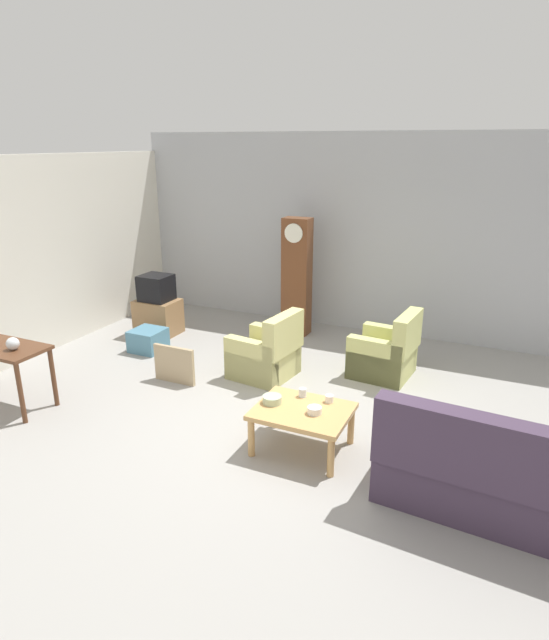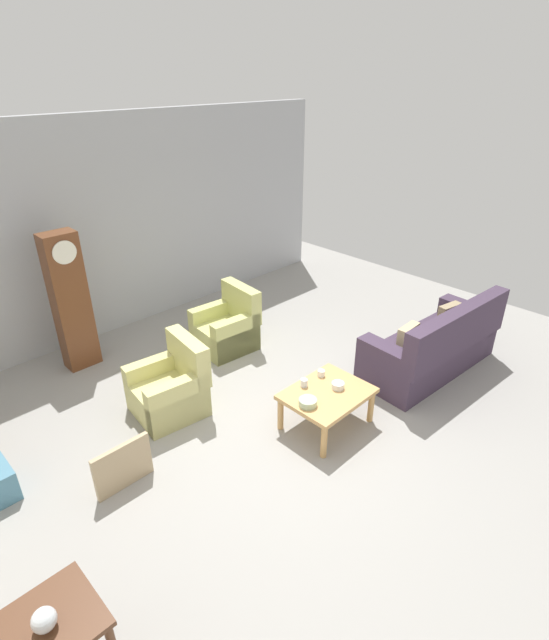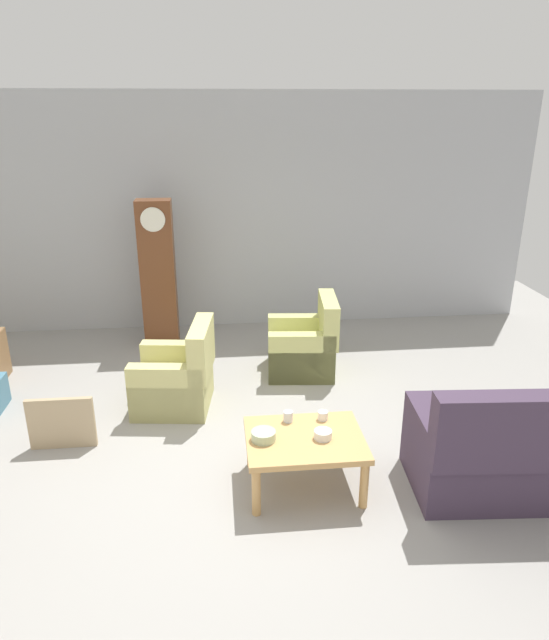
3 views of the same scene
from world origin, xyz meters
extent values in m
plane|color=#999691|center=(0.00, 0.00, 0.00)|extent=(10.40, 10.40, 0.00)
cube|color=#ADAFB5|center=(0.00, 3.60, 1.60)|extent=(8.40, 0.16, 3.20)
cube|color=#423347|center=(2.34, -0.55, 0.22)|extent=(2.15, 0.99, 0.44)
cube|color=#423347|center=(2.31, -0.91, 0.74)|extent=(2.11, 0.35, 0.60)
cube|color=#423347|center=(3.26, -0.62, 0.34)|extent=(0.30, 0.85, 0.68)
cube|color=#423347|center=(1.41, -0.49, 0.34)|extent=(0.30, 0.85, 0.68)
cube|color=#9E8966|center=(2.82, -0.54, 0.62)|extent=(0.38, 0.19, 0.36)
cube|color=#C6B284|center=(1.86, -0.47, 0.62)|extent=(0.36, 0.13, 0.36)
cube|color=#CCC67A|center=(-0.77, 1.13, 0.20)|extent=(0.85, 0.85, 0.40)
cube|color=#CCC67A|center=(-0.45, 1.10, 0.66)|extent=(0.27, 0.78, 0.52)
cube|color=#CCC67A|center=(-0.73, 1.43, 0.30)|extent=(0.77, 0.25, 0.60)
cube|color=#CCC67A|center=(-0.81, 0.84, 0.30)|extent=(0.77, 0.25, 0.60)
cube|color=#C5C774|center=(0.69, 1.84, 0.20)|extent=(0.83, 0.83, 0.40)
cube|color=#C5C774|center=(1.01, 1.81, 0.66)|extent=(0.25, 0.77, 0.52)
cube|color=#C5C774|center=(0.71, 2.14, 0.30)|extent=(0.77, 0.23, 0.60)
cube|color=#C5C774|center=(0.66, 1.54, 0.30)|extent=(0.77, 0.23, 0.60)
cube|color=tan|center=(0.40, -0.36, 0.44)|extent=(0.96, 0.76, 0.05)
cylinder|color=tan|center=(-0.02, -0.68, 0.21)|extent=(0.07, 0.07, 0.41)
cylinder|color=tan|center=(0.82, -0.68, 0.21)|extent=(0.07, 0.07, 0.41)
cylinder|color=tan|center=(-0.02, -0.03, 0.21)|extent=(0.07, 0.07, 0.41)
cylinder|color=tan|center=(0.82, -0.03, 0.21)|extent=(0.07, 0.07, 0.41)
cylinder|color=#56331E|center=(-2.67, -0.70, 0.37)|extent=(0.06, 0.06, 0.73)
cube|color=brown|center=(-1.02, 2.90, 0.96)|extent=(0.44, 0.28, 1.91)
cylinder|color=silver|center=(-1.02, 2.75, 1.69)|extent=(0.30, 0.02, 0.30)
cube|color=tan|center=(-1.74, 0.44, 0.25)|extent=(0.60, 0.05, 0.50)
sphere|color=silver|center=(-2.94, -0.96, 0.85)|extent=(0.15, 0.15, 0.15)
cylinder|color=white|center=(0.60, -0.10, 0.50)|extent=(0.09, 0.09, 0.08)
cylinder|color=silver|center=(0.29, -0.10, 0.51)|extent=(0.08, 0.08, 0.09)
cylinder|color=white|center=(0.54, -0.39, 0.50)|extent=(0.15, 0.15, 0.07)
cylinder|color=#B2C69E|center=(0.06, -0.36, 0.50)|extent=(0.20, 0.20, 0.08)
camera|label=1|loc=(2.16, -4.85, 3.04)|focal=29.80mm
camera|label=2|loc=(-3.17, -3.12, 3.72)|focal=27.20mm
camera|label=3|loc=(-0.26, -4.32, 2.98)|focal=32.03mm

